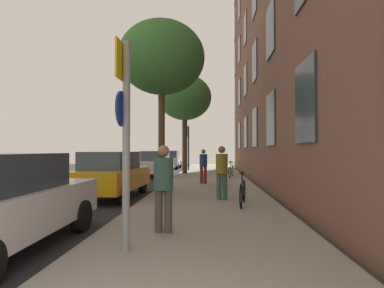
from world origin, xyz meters
name	(u,v)px	position (x,y,z in m)	size (l,w,h in m)	color
ground_plane	(143,182)	(-2.40, 15.00, 0.00)	(41.80, 41.80, 0.00)	#332D28
road_asphalt	(104,182)	(-4.50, 15.00, 0.01)	(7.00, 38.00, 0.01)	#232326
sidewalk	(209,181)	(1.10, 15.00, 0.06)	(4.20, 38.00, 0.12)	gray
sign_post	(125,127)	(-0.15, 3.55, 2.06)	(0.15, 0.60, 3.29)	gray
traffic_light	(187,140)	(-0.69, 23.37, 2.52)	(0.43, 0.24, 3.49)	black
tree_near	(162,59)	(-0.67, 10.41, 5.19)	(3.29, 3.29, 6.49)	#4C3823
tree_far	(185,98)	(-0.57, 19.67, 5.24)	(3.63, 3.63, 6.70)	#4C3823
bicycle_0	(243,192)	(2.10, 7.63, 0.49)	(0.48, 1.71, 0.96)	black
bicycle_1	(223,179)	(1.70, 11.64, 0.49)	(0.42, 1.68, 0.94)	black
bicycle_2	(231,171)	(2.37, 16.87, 0.48)	(0.52, 1.58, 0.93)	black
pedestrian_0	(164,183)	(0.30, 4.62, 1.07)	(0.46, 0.46, 1.66)	#4C4742
pedestrian_1	(222,169)	(1.55, 8.61, 1.09)	(0.41, 0.41, 1.69)	#33594C
pedestrian_2	(203,164)	(0.85, 13.32, 1.04)	(0.45, 0.45, 1.61)	maroon
car_1	(112,174)	(-2.28, 9.49, 0.84)	(1.88, 4.14, 1.62)	orange
car_2	(156,163)	(-2.33, 18.49, 0.84)	(1.83, 4.03, 1.62)	silver
car_3	(170,159)	(-2.51, 26.72, 0.84)	(1.81, 4.01, 1.62)	#B7B7BC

